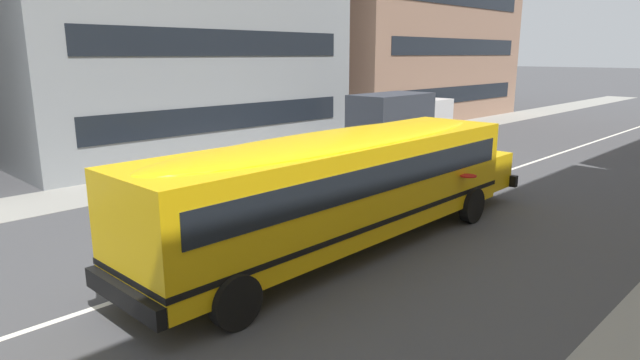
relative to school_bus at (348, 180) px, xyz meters
The scene contains 5 objects.
ground_plane 3.54m from the school_bus, 157.21° to the left, with size 400.00×400.00×0.00m, color #424244.
sidewalk_far 10.25m from the school_bus, 106.44° to the left, with size 120.00×3.00×0.01m, color gray.
lane_centreline 3.54m from the school_bus, 157.21° to the left, with size 110.00×0.16×0.01m, color silver.
school_bus is the anchor object (origin of this frame).
box_truck 13.97m from the school_bus, 30.88° to the left, with size 6.07×2.54×2.82m.
Camera 1 is at (-6.59, -9.50, 4.65)m, focal length 30.13 mm.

